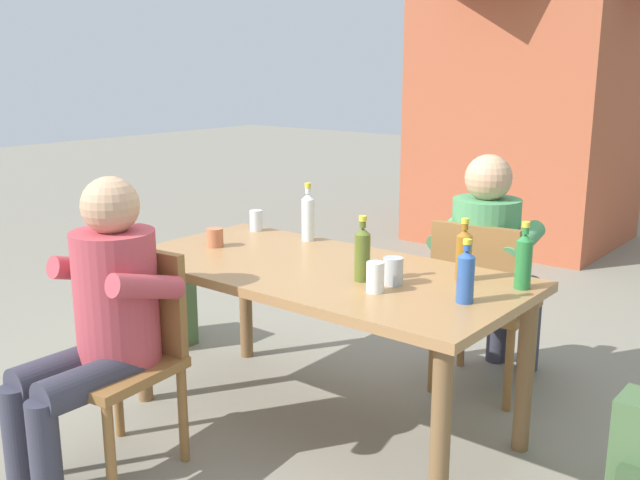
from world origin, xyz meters
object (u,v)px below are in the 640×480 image
(bottle_green, at_px, (524,260))
(cup_terracotta, at_px, (215,237))
(person_in_white_shirt, at_px, (100,315))
(person_in_plaid_shirt, at_px, (491,260))
(dining_table, at_px, (320,286))
(chair_far_right, at_px, (481,298))
(bottle_olive, at_px, (362,253))
(bottle_amber, at_px, (464,254))
(brick_kiosk, at_px, (529,81))
(cup_white, at_px, (375,277))
(cup_steel, at_px, (393,271))
(chair_near_left, at_px, (125,348))
(bottle_clear, at_px, (308,216))
(bottle_blue, at_px, (466,275))
(cup_glass, at_px, (256,221))
(backpack_by_far_side, at_px, (165,311))

(bottle_green, height_order, cup_terracotta, bottle_green)
(person_in_white_shirt, xyz_separation_m, person_in_plaid_shirt, (0.80, 1.68, 0.00))
(dining_table, relative_size, chair_far_right, 2.03)
(bottle_olive, height_order, bottle_amber, bottle_olive)
(bottle_olive, bearing_deg, cup_terracotta, 178.81)
(brick_kiosk, bearing_deg, cup_white, -73.87)
(chair_far_right, xyz_separation_m, bottle_green, (0.40, -0.47, 0.36))
(chair_far_right, relative_size, person_in_plaid_shirt, 0.74)
(chair_far_right, height_order, cup_steel, chair_far_right)
(person_in_plaid_shirt, distance_m, bottle_olive, 0.92)
(dining_table, height_order, chair_near_left, chair_near_left)
(bottle_green, xyz_separation_m, bottle_clear, (-1.16, 0.09, 0.01))
(bottle_blue, bearing_deg, brick_kiosk, 110.68)
(cup_glass, bearing_deg, bottle_green, -3.15)
(person_in_white_shirt, distance_m, bottle_amber, 1.44)
(chair_near_left, xyz_separation_m, bottle_clear, (0.06, 1.07, 0.37))
(chair_far_right, distance_m, backpack_by_far_side, 1.83)
(chair_near_left, bearing_deg, cup_steel, 42.10)
(bottle_blue, height_order, cup_white, bottle_blue)
(person_in_white_shirt, relative_size, bottle_olive, 4.41)
(chair_near_left, xyz_separation_m, brick_kiosk, (-0.40, 4.72, 0.96))
(bottle_green, bearing_deg, cup_steel, -147.28)
(bottle_olive, height_order, brick_kiosk, brick_kiosk)
(person_in_plaid_shirt, height_order, bottle_blue, person_in_plaid_shirt)
(cup_terracotta, bearing_deg, person_in_white_shirt, -74.62)
(bottle_amber, xyz_separation_m, cup_white, (-0.18, -0.36, -0.05))
(person_in_plaid_shirt, xyz_separation_m, cup_white, (-0.01, -0.98, 0.14))
(bottle_amber, bearing_deg, cup_steel, -129.50)
(bottle_amber, distance_m, cup_steel, 0.30)
(dining_table, relative_size, cup_steel, 16.16)
(bottle_green, xyz_separation_m, cup_white, (-0.42, -0.40, -0.06))
(person_in_plaid_shirt, height_order, bottle_clear, person_in_plaid_shirt)
(bottle_amber, distance_m, backpack_by_far_side, 2.00)
(brick_kiosk, bearing_deg, cup_glass, -88.32)
(person_in_white_shirt, distance_m, brick_kiosk, 4.91)
(bottle_clear, bearing_deg, chair_far_right, 26.91)
(bottle_blue, bearing_deg, cup_white, -162.02)
(bottle_clear, relative_size, brick_kiosk, 0.10)
(chair_far_right, distance_m, bottle_amber, 0.65)
(chair_far_right, relative_size, bottle_green, 3.28)
(dining_table, bearing_deg, cup_terracotta, -177.00)
(cup_steel, bearing_deg, bottle_blue, -4.10)
(cup_glass, bearing_deg, person_in_plaid_shirt, 24.35)
(cup_white, bearing_deg, bottle_green, 43.70)
(person_in_plaid_shirt, xyz_separation_m, bottle_green, (0.41, -0.58, 0.19))
(person_in_white_shirt, distance_m, person_in_plaid_shirt, 1.86)
(bottle_blue, relative_size, backpack_by_far_side, 0.61)
(dining_table, bearing_deg, person_in_white_shirt, -115.43)
(dining_table, height_order, cup_glass, cup_glass)
(bottle_amber, height_order, cup_steel, bottle_amber)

